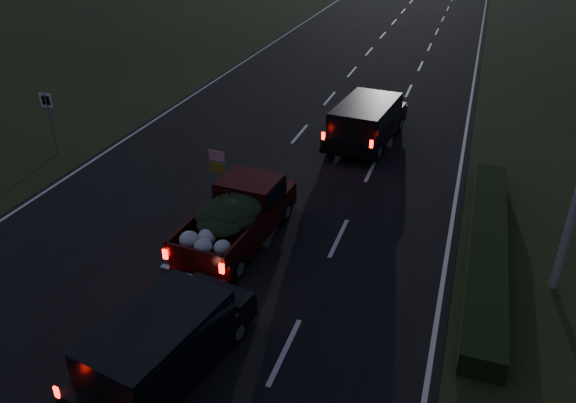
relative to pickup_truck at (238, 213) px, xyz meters
The scene contains 7 objects.
ground 1.90m from the pickup_truck, 119.75° to the right, with size 120.00×120.00×0.00m, color black.
road_asphalt 1.89m from the pickup_truck, 119.75° to the right, with size 14.00×120.00×0.02m, color black.
hedge_row 7.19m from the pickup_truck, 12.67° to the left, with size 1.00×10.00×0.60m, color black.
route_sign 10.00m from the pickup_truck, 159.04° to the left, with size 0.55×0.08×2.50m.
pickup_truck is the anchor object (origin of this frame).
lead_suv 8.71m from the pickup_truck, 76.56° to the left, with size 2.60×5.21×1.44m.
rear_suv 5.37m from the pickup_truck, 84.02° to the right, with size 2.57×4.57×1.24m.
Camera 1 is at (6.68, -11.42, 9.08)m, focal length 35.00 mm.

